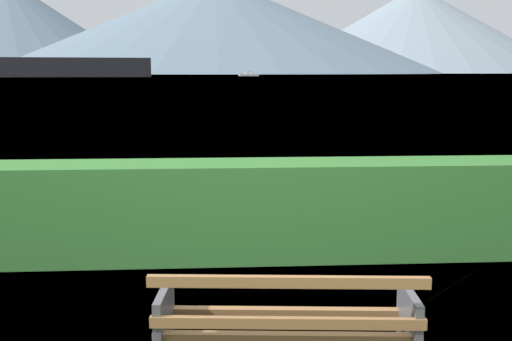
{
  "coord_description": "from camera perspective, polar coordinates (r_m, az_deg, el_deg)",
  "views": [
    {
      "loc": [
        -0.42,
        -3.56,
        2.01
      ],
      "look_at": [
        0.0,
        2.93,
        0.94
      ],
      "focal_mm": 42.43,
      "sensor_mm": 36.0,
      "label": 1
    }
  ],
  "objects": [
    {
      "name": "park_bench",
      "position": [
        3.87,
        2.87,
        -14.92
      ],
      "size": [
        1.65,
        0.7,
        0.87
      ],
      "color": "olive",
      "rests_on": "ground_plane"
    },
    {
      "name": "water_surface",
      "position": [
        311.8,
        -3.65,
        8.99
      ],
      "size": [
        620.0,
        620.0,
        0.0
      ],
      "primitive_type": "plane",
      "color": "slate",
      "rests_on": "ground_plane"
    },
    {
      "name": "distant_hills",
      "position": [
        570.42,
        -3.01,
        13.36
      ],
      "size": [
        674.26,
        405.17,
        88.13
      ],
      "color": "slate",
      "rests_on": "ground_plane"
    },
    {
      "name": "hedge_row",
      "position": [
        6.58,
        0.05,
        -3.72
      ],
      "size": [
        10.63,
        0.75,
        1.04
      ],
      "primitive_type": "cube",
      "color": "#387A33",
      "rests_on": "ground_plane"
    },
    {
      "name": "fishing_boat_near",
      "position": [
        238.35,
        -0.7,
        9.04
      ],
      "size": [
        7.83,
        2.96,
        1.78
      ],
      "color": "silver",
      "rests_on": "water_surface"
    }
  ]
}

